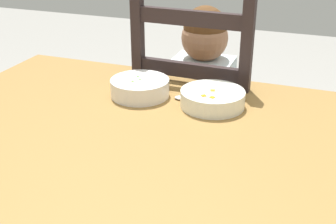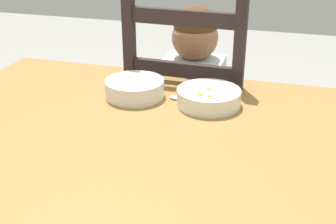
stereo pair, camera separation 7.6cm
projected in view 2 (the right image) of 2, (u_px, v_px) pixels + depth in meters
dining_table at (176, 172)px, 1.17m from camera, size 1.54×1.03×0.72m
dining_chair at (191, 129)px, 1.75m from camera, size 0.43×0.43×1.03m
child_figure at (192, 93)px, 1.68m from camera, size 0.32×0.31×0.95m
bowl_of_peas at (135, 88)px, 1.40m from camera, size 0.19×0.19×0.06m
bowl_of_carrots at (209, 97)px, 1.34m from camera, size 0.19×0.19×0.05m
spoon at (183, 98)px, 1.39m from camera, size 0.14×0.03×0.01m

